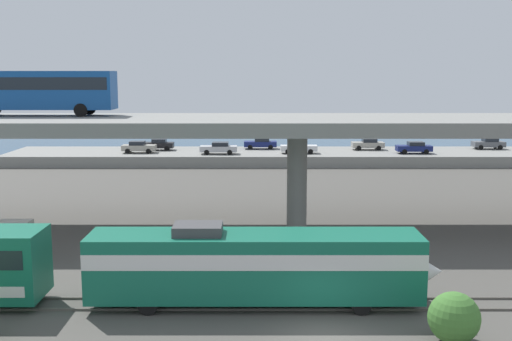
# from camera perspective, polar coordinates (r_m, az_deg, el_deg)

# --- Properties ---
(ground_plane) EXTENTS (260.00, 260.00, 0.00)m
(ground_plane) POSITION_cam_1_polar(r_m,az_deg,el_deg) (28.84, 6.07, -14.87)
(ground_plane) COLOR #4C4944
(rail_strip_near) EXTENTS (110.00, 0.12, 0.12)m
(rail_strip_near) POSITION_cam_1_polar(r_m,az_deg,el_deg) (31.78, 5.43, -12.44)
(rail_strip_near) COLOR #59544C
(rail_strip_near) RESTS_ON ground_plane
(rail_strip_far) EXTENTS (110.00, 0.12, 0.12)m
(rail_strip_far) POSITION_cam_1_polar(r_m,az_deg,el_deg) (33.22, 5.16, -11.46)
(rail_strip_far) COLOR #59544C
(rail_strip_far) RESTS_ON ground_plane
(train_locomotive) EXTENTS (17.65, 3.04, 4.18)m
(train_locomotive) POSITION_cam_1_polar(r_m,az_deg,el_deg) (31.66, 1.16, -8.39)
(train_locomotive) COLOR #14664C
(train_locomotive) RESTS_ON ground_plane
(highway_overpass) EXTENTS (96.00, 10.51, 8.30)m
(highway_overpass) POSITION_cam_1_polar(r_m,az_deg,el_deg) (46.50, 3.54, 3.96)
(highway_overpass) COLOR gray
(highway_overpass) RESTS_ON ground_plane
(transit_bus_on_overpass) EXTENTS (12.00, 2.68, 3.40)m
(transit_bus_on_overpass) POSITION_cam_1_polar(r_m,az_deg,el_deg) (51.17, -19.61, 7.01)
(transit_bus_on_overpass) COLOR #14478C
(transit_bus_on_overpass) RESTS_ON highway_overpass
(pier_parking_lot) EXTENTS (69.96, 10.94, 1.39)m
(pier_parking_lot) POSITION_cam_1_polar(r_m,az_deg,el_deg) (82.01, 1.89, 1.27)
(pier_parking_lot) COLOR gray
(pier_parking_lot) RESTS_ON ground_plane
(parked_car_0) EXTENTS (4.22, 1.90, 1.50)m
(parked_car_0) POSITION_cam_1_polar(r_m,az_deg,el_deg) (84.79, 9.89, 2.39)
(parked_car_0) COLOR #9E998C
(parked_car_0) RESTS_ON pier_parking_lot
(parked_car_1) EXTENTS (4.62, 1.84, 1.50)m
(parked_car_1) POSITION_cam_1_polar(r_m,az_deg,el_deg) (79.99, 3.62, 2.12)
(parked_car_1) COLOR silver
(parked_car_1) RESTS_ON pier_parking_lot
(parked_car_2) EXTENTS (4.37, 1.92, 1.50)m
(parked_car_2) POSITION_cam_1_polar(r_m,az_deg,el_deg) (84.44, 0.17, 2.50)
(parked_car_2) COLOR navy
(parked_car_2) RESTS_ON pier_parking_lot
(parked_car_3) EXTENTS (4.15, 1.94, 1.50)m
(parked_car_3) POSITION_cam_1_polar(r_m,az_deg,el_deg) (89.92, 20.11, 2.34)
(parked_car_3) COLOR #515459
(parked_car_3) RESTS_ON pier_parking_lot
(parked_car_4) EXTENTS (4.17, 1.88, 1.50)m
(parked_car_4) POSITION_cam_1_polar(r_m,az_deg,el_deg) (84.13, -9.13, 2.36)
(parked_car_4) COLOR black
(parked_car_4) RESTS_ON pier_parking_lot
(parked_car_5) EXTENTS (4.65, 1.99, 1.50)m
(parked_car_5) POSITION_cam_1_polar(r_m,az_deg,el_deg) (79.27, -3.64, 2.06)
(parked_car_5) COLOR #B7B7BC
(parked_car_5) RESTS_ON pier_parking_lot
(parked_car_6) EXTENTS (4.42, 1.88, 1.50)m
(parked_car_6) POSITION_cam_1_polar(r_m,az_deg,el_deg) (82.15, 13.92, 2.05)
(parked_car_6) COLOR navy
(parked_car_6) RESTS_ON pier_parking_lot
(parked_car_7) EXTENTS (4.27, 1.87, 1.50)m
(parked_car_7) POSITION_cam_1_polar(r_m,az_deg,el_deg) (81.63, -10.85, 2.11)
(parked_car_7) COLOR #9E998C
(parked_car_7) RESTS_ON pier_parking_lot
(harbor_water) EXTENTS (140.00, 36.00, 0.01)m
(harbor_water) POSITION_cam_1_polar(r_m,az_deg,el_deg) (104.91, 1.42, 2.57)
(harbor_water) COLOR #2D5170
(harbor_water) RESTS_ON ground_plane
(shrub_right) EXTENTS (2.25, 2.25, 2.25)m
(shrub_right) POSITION_cam_1_polar(r_m,az_deg,el_deg) (29.10, 17.29, -12.62)
(shrub_right) COLOR #407630
(shrub_right) RESTS_ON ground_plane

